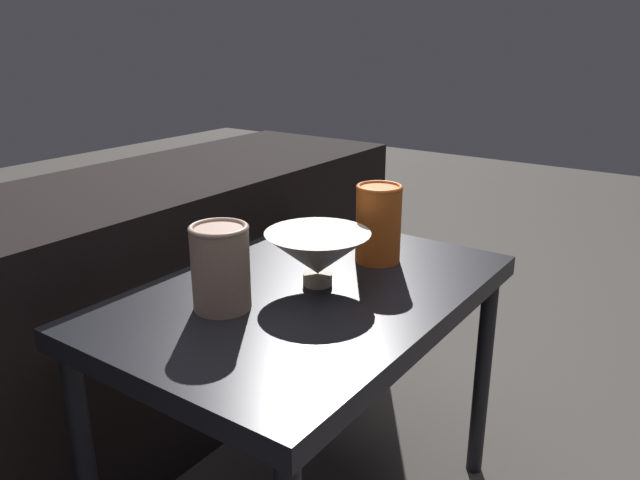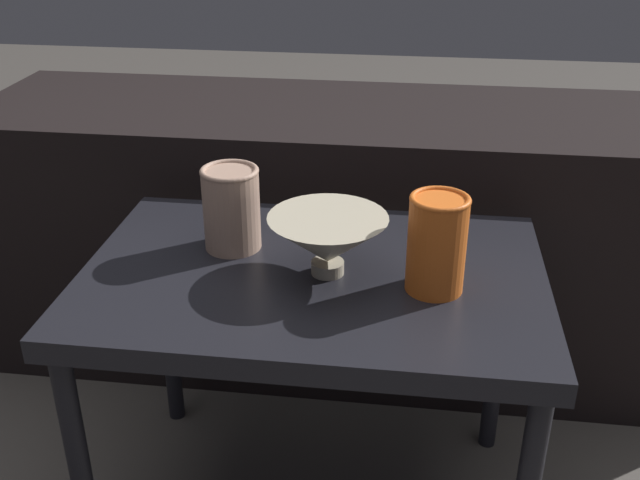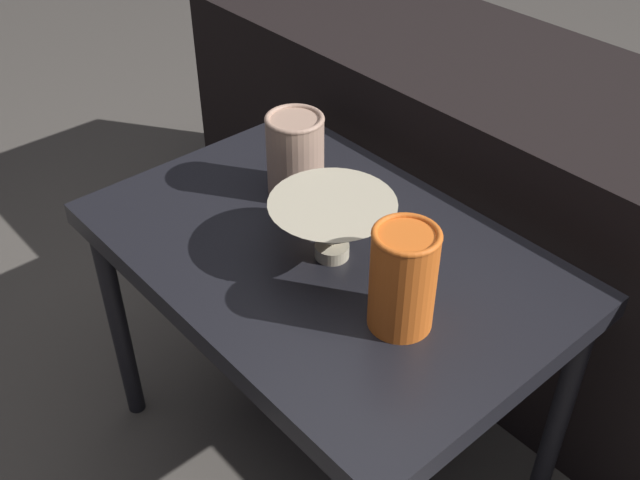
{
  "view_description": "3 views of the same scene",
  "coord_description": "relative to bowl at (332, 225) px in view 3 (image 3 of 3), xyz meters",
  "views": [
    {
      "loc": [
        -0.87,
        -0.64,
        1.0
      ],
      "look_at": [
        0.03,
        -0.01,
        0.63
      ],
      "focal_mm": 35.0,
      "sensor_mm": 36.0,
      "label": 1
    },
    {
      "loc": [
        0.16,
        -1.1,
        1.16
      ],
      "look_at": [
        0.02,
        -0.03,
        0.62
      ],
      "focal_mm": 42.0,
      "sensor_mm": 36.0,
      "label": 2
    },
    {
      "loc": [
        0.71,
        -0.63,
        1.29
      ],
      "look_at": [
        0.02,
        -0.03,
        0.58
      ],
      "focal_mm": 42.0,
      "sensor_mm": 36.0,
      "label": 3
    }
  ],
  "objects": [
    {
      "name": "table",
      "position": [
        -0.03,
        0.01,
        -0.12
      ],
      "size": [
        0.78,
        0.53,
        0.54
      ],
      "color": "black",
      "rests_on": "ground_plane"
    },
    {
      "name": "ground_plane",
      "position": [
        -0.03,
        0.01,
        -0.6
      ],
      "size": [
        8.0,
        8.0,
        0.0
      ],
      "primitive_type": "plane",
      "color": "#4C4742"
    },
    {
      "name": "vase_colorful_right",
      "position": [
        0.18,
        -0.03,
        0.02
      ],
      "size": [
        0.1,
        0.1,
        0.16
      ],
      "color": "orange",
      "rests_on": "table"
    },
    {
      "name": "bowl",
      "position": [
        0.0,
        0.0,
        0.0
      ],
      "size": [
        0.2,
        0.2,
        0.1
      ],
      "color": "#B2A88E",
      "rests_on": "table"
    },
    {
      "name": "couch_backdrop",
      "position": [
        -0.03,
        0.58,
        -0.28
      ],
      "size": [
        1.75,
        0.5,
        0.65
      ],
      "color": "black",
      "rests_on": "ground_plane"
    },
    {
      "name": "vase_textured_left",
      "position": [
        -0.18,
        0.08,
        0.02
      ],
      "size": [
        0.1,
        0.1,
        0.15
      ],
      "color": "tan",
      "rests_on": "table"
    }
  ]
}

